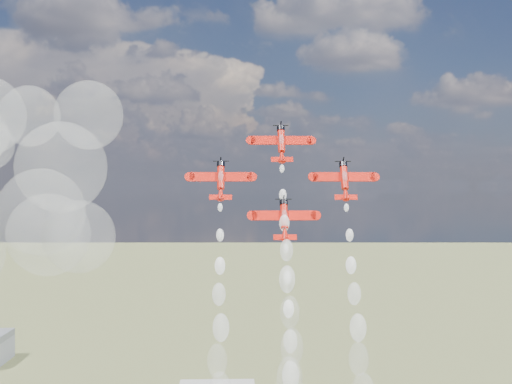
{
  "coord_description": "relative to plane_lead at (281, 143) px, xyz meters",
  "views": [
    {
      "loc": [
        5.95,
        -140.14,
        78.71
      ],
      "look_at": [
        11.34,
        19.12,
        77.5
      ],
      "focal_mm": 50.0,
      "sensor_mm": 36.0,
      "label": 1
    }
  ],
  "objects": [
    {
      "name": "plane_right",
      "position": [
        13.89,
        -4.67,
        -8.52
      ],
      "size": [
        13.97,
        7.32,
        9.13
      ],
      "rotation": [
        1.07,
        0.0,
        0.0
      ],
      "color": "red",
      "rests_on": "ground"
    },
    {
      "name": "smoke_trail_right",
      "position": [
        13.94,
        -26.12,
        -47.55
      ],
      "size": [
        5.1,
        26.27,
        43.76
      ],
      "color": "white",
      "rests_on": "plane_right"
    },
    {
      "name": "smoke_trail_lead",
      "position": [
        0.15,
        -21.42,
        -39.29
      ],
      "size": [
        5.45,
        25.03,
        44.65
      ],
      "color": "white",
      "rests_on": "plane_lead"
    },
    {
      "name": "plane_lead",
      "position": [
        0.0,
        0.0,
        0.0
      ],
      "size": [
        13.97,
        7.32,
        9.13
      ],
      "rotation": [
        1.07,
        0.0,
        0.0
      ],
      "color": "red",
      "rests_on": "ground"
    },
    {
      "name": "plane_left",
      "position": [
        -13.89,
        -4.67,
        -8.52
      ],
      "size": [
        13.97,
        7.32,
        9.13
      ],
      "rotation": [
        1.07,
        0.0,
        0.0
      ],
      "color": "red",
      "rests_on": "ground"
    },
    {
      "name": "plane_slot",
      "position": [
        0.0,
        -9.35,
        -17.05
      ],
      "size": [
        13.97,
        7.32,
        9.13
      ],
      "rotation": [
        1.07,
        0.0,
        0.0
      ],
      "color": "red",
      "rests_on": "ground"
    },
    {
      "name": "smoke_trail_left",
      "position": [
        -13.76,
        -25.82,
        -47.67
      ],
      "size": [
        5.25,
        25.01,
        44.57
      ],
      "color": "white",
      "rests_on": "plane_left"
    }
  ]
}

